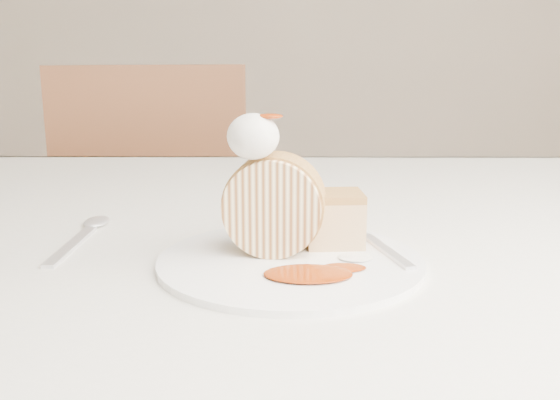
{
  "coord_description": "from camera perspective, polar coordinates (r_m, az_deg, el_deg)",
  "views": [
    {
      "loc": [
        -0.01,
        -0.56,
        0.95
      ],
      "look_at": [
        -0.02,
        0.02,
        0.81
      ],
      "focal_mm": 40.0,
      "sensor_mm": 36.0,
      "label": 1
    }
  ],
  "objects": [
    {
      "name": "caramel_pool",
      "position": [
        0.55,
        2.58,
        -6.74
      ],
      "size": [
        0.08,
        0.06,
        0.0
      ],
      "primitive_type": null,
      "rotation": [
        0.0,
        0.0,
        0.07
      ],
      "color": "#842805",
      "rests_on": "plate"
    },
    {
      "name": "table",
      "position": [
        0.81,
        1.27,
        -7.49
      ],
      "size": [
        1.4,
        0.9,
        0.75
      ],
      "color": "silver",
      "rests_on": "ground"
    },
    {
      "name": "chair_far",
      "position": [
        1.58,
        -11.97,
        -2.47
      ],
      "size": [
        0.56,
        0.56,
        0.92
      ],
      "rotation": [
        0.0,
        0.0,
        3.49
      ],
      "color": "brown",
      "rests_on": "ground"
    },
    {
      "name": "whipped_cream",
      "position": [
        0.58,
        -2.48,
        5.83
      ],
      "size": [
        0.05,
        0.05,
        0.04
      ],
      "primitive_type": "ellipsoid",
      "color": "white",
      "rests_on": "roulade_slice"
    },
    {
      "name": "cake_chunk",
      "position": [
        0.63,
        4.97,
        -2.02
      ],
      "size": [
        0.06,
        0.06,
        0.05
      ],
      "primitive_type": "cube",
      "rotation": [
        0.0,
        0.0,
        0.07
      ],
      "color": "#AF7A42",
      "rests_on": "plate"
    },
    {
      "name": "plate",
      "position": [
        0.6,
        0.96,
        -5.62
      ],
      "size": [
        0.27,
        0.27,
        0.01
      ],
      "primitive_type": "cylinder",
      "rotation": [
        0.0,
        0.0,
        0.07
      ],
      "color": "white",
      "rests_on": "table"
    },
    {
      "name": "fork",
      "position": [
        0.62,
        9.75,
        -4.57
      ],
      "size": [
        0.06,
        0.15,
        0.0
      ],
      "primitive_type": "cube",
      "rotation": [
        0.0,
        0.0,
        0.25
      ],
      "color": "silver",
      "rests_on": "plate"
    },
    {
      "name": "roulade_slice",
      "position": [
        0.6,
        -0.55,
        -0.47
      ],
      "size": [
        0.1,
        0.06,
        0.09
      ],
      "primitive_type": "cylinder",
      "rotation": [
        1.57,
        0.0,
        -0.12
      ],
      "color": "#FFEBB1",
      "rests_on": "plate"
    },
    {
      "name": "spoon",
      "position": [
        0.68,
        -18.52,
        -3.98
      ],
      "size": [
        0.03,
        0.16,
        0.0
      ],
      "primitive_type": "cube",
      "rotation": [
        0.0,
        0.0,
        -0.01
      ],
      "color": "silver",
      "rests_on": "table"
    },
    {
      "name": "caramel_drizzle",
      "position": [
        0.57,
        -0.93,
        8.21
      ],
      "size": [
        0.02,
        0.02,
        0.01
      ],
      "primitive_type": "ellipsoid",
      "color": "#842805",
      "rests_on": "whipped_cream"
    }
  ]
}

